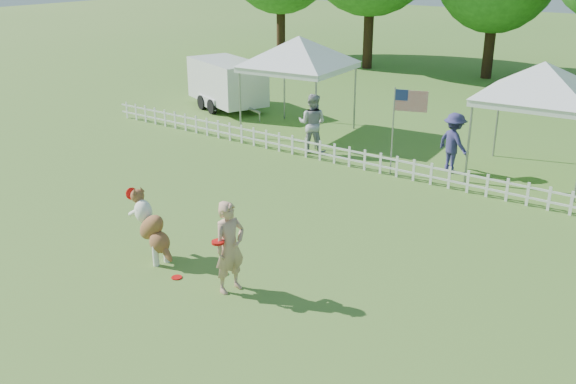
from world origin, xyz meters
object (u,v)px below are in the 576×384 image
at_px(canopy_tent_right, 537,122).
at_px(cargo_trailer, 227,84).
at_px(dog, 152,228).
at_px(handler, 230,247).
at_px(canopy_tent_left, 299,86).
at_px(flag_pole, 393,132).
at_px(spectator_a, 312,123).
at_px(frisbee_on_turf, 177,277).
at_px(spectator_b, 454,143).

xyz_separation_m(canopy_tent_right, cargo_trailer, (-11.93, 1.13, -0.58)).
height_order(dog, canopy_tent_right, canopy_tent_right).
distance_m(handler, canopy_tent_left, 10.84).
height_order(handler, canopy_tent_right, canopy_tent_right).
relative_size(cargo_trailer, flag_pole, 1.79).
height_order(dog, spectator_a, spectator_a).
height_order(cargo_trailer, spectator_a, cargo_trailer).
height_order(canopy_tent_left, cargo_trailer, canopy_tent_left).
relative_size(frisbee_on_turf, flag_pole, 0.08).
relative_size(handler, flag_pole, 0.71).
xyz_separation_m(flag_pole, spectator_a, (-2.90, 0.41, -0.31)).
height_order(canopy_tent_left, flag_pole, canopy_tent_left).
relative_size(handler, frisbee_on_turf, 8.47).
bearing_deg(frisbee_on_turf, flag_pole, 86.99).
relative_size(dog, cargo_trailer, 0.31).
distance_m(handler, flag_pole, 7.50).
relative_size(canopy_tent_left, flag_pole, 1.30).
xyz_separation_m(dog, canopy_tent_right, (4.51, 9.49, 0.85)).
bearing_deg(frisbee_on_turf, spectator_b, 79.35).
height_order(frisbee_on_turf, cargo_trailer, cargo_trailer).
bearing_deg(handler, cargo_trailer, 52.79).
bearing_deg(canopy_tent_right, frisbee_on_turf, -114.30).
bearing_deg(dog, flag_pole, 92.43).
height_order(frisbee_on_turf, spectator_b, spectator_b).
relative_size(flag_pole, spectator_b, 1.44).
distance_m(cargo_trailer, spectator_b, 10.24).
bearing_deg(flag_pole, canopy_tent_left, 137.43).
height_order(canopy_tent_right, spectator_a, canopy_tent_right).
bearing_deg(flag_pole, dog, -119.13).
xyz_separation_m(frisbee_on_turf, spectator_b, (1.68, 8.92, 0.83)).
relative_size(dog, frisbee_on_turf, 6.70).
xyz_separation_m(canopy_tent_right, spectator_a, (-6.06, -1.65, -0.63)).
relative_size(cargo_trailer, spectator_a, 2.41).
distance_m(dog, spectator_a, 8.00).
bearing_deg(spectator_a, cargo_trailer, -42.03).
bearing_deg(dog, cargo_trailer, 137.69).
relative_size(canopy_tent_left, cargo_trailer, 0.72).
distance_m(dog, canopy_tent_right, 10.54).
bearing_deg(spectator_b, canopy_tent_right, -129.28).
relative_size(canopy_tent_left, canopy_tent_right, 1.03).
xyz_separation_m(handler, frisbee_on_turf, (-1.12, -0.27, -0.85)).
relative_size(dog, spectator_a, 0.75).
bearing_deg(cargo_trailer, handler, -27.18).
distance_m(spectator_a, spectator_b, 4.25).
bearing_deg(handler, flag_pole, 16.58).
height_order(handler, canopy_tent_left, canopy_tent_left).
xyz_separation_m(canopy_tent_left, spectator_b, (5.81, -0.80, -0.73)).
xyz_separation_m(cargo_trailer, flag_pole, (8.77, -3.19, 0.25)).
distance_m(canopy_tent_right, cargo_trailer, 12.00).
xyz_separation_m(spectator_a, spectator_b, (4.17, 0.78, -0.06)).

